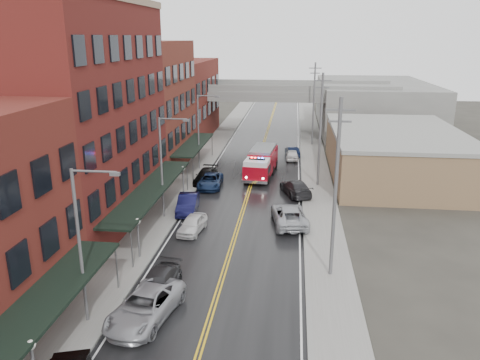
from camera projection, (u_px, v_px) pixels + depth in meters
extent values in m
cube|color=black|center=(247.00, 198.00, 46.60)|extent=(11.00, 160.00, 0.02)
cube|color=slate|center=(175.00, 195.00, 47.38)|extent=(3.00, 160.00, 0.15)
cube|color=slate|center=(321.00, 201.00, 45.78)|extent=(3.00, 160.00, 0.15)
cube|color=gray|center=(191.00, 196.00, 47.20)|extent=(0.30, 160.00, 0.15)
cube|color=gray|center=(304.00, 200.00, 45.96)|extent=(0.30, 160.00, 0.15)
cube|color=#591817|center=(79.00, 118.00, 38.77)|extent=(9.00, 20.00, 18.00)
cube|color=brown|center=(145.00, 106.00, 55.83)|extent=(9.00, 15.00, 15.00)
cube|color=maroon|center=(180.00, 100.00, 72.89)|extent=(9.00, 20.00, 12.00)
cube|color=brown|center=(394.00, 155.00, 53.61)|extent=(14.00, 22.00, 5.00)
cube|color=slate|center=(373.00, 105.00, 81.44)|extent=(18.00, 30.00, 8.00)
cube|color=black|center=(31.00, 315.00, 21.85)|extent=(2.60, 16.00, 0.18)
cylinder|color=slate|center=(117.00, 268.00, 29.38)|extent=(0.10, 0.10, 3.00)
cube|color=black|center=(151.00, 189.00, 39.90)|extent=(2.60, 18.00, 0.18)
cylinder|color=slate|center=(132.00, 249.00, 32.04)|extent=(0.10, 0.10, 3.00)
cylinder|color=slate|center=(187.00, 177.00, 48.38)|extent=(0.10, 0.10, 3.00)
cube|color=black|center=(194.00, 144.00, 56.52)|extent=(2.60, 13.00, 0.18)
cylinder|color=slate|center=(193.00, 170.00, 51.04)|extent=(0.10, 0.10, 3.00)
cylinder|color=slate|center=(212.00, 146.00, 62.62)|extent=(0.10, 0.10, 3.00)
sphere|color=silver|center=(31.00, 345.00, 19.86)|extent=(0.44, 0.44, 0.44)
cylinder|color=#59595B|center=(139.00, 241.00, 33.60)|extent=(0.14, 0.14, 2.80)
sphere|color=silver|center=(137.00, 221.00, 33.16)|extent=(0.44, 0.44, 0.44)
cylinder|color=#59595B|center=(183.00, 183.00, 46.89)|extent=(0.14, 0.14, 2.80)
sphere|color=silver|center=(183.00, 169.00, 46.45)|extent=(0.44, 0.44, 0.44)
cylinder|color=#59595B|center=(80.00, 249.00, 25.13)|extent=(0.18, 0.18, 9.00)
cylinder|color=#59595B|center=(94.00, 171.00, 23.71)|extent=(2.40, 0.12, 0.12)
cube|color=#59595B|center=(115.00, 174.00, 23.62)|extent=(0.50, 0.22, 0.18)
cylinder|color=#59595B|center=(162.00, 169.00, 40.33)|extent=(0.18, 0.18, 9.00)
cylinder|color=#59595B|center=(173.00, 119.00, 38.91)|extent=(2.40, 0.12, 0.12)
cube|color=#59595B|center=(186.00, 120.00, 38.82)|extent=(0.50, 0.22, 0.18)
cylinder|color=#59595B|center=(198.00, 133.00, 55.52)|extent=(0.18, 0.18, 9.00)
cylinder|color=#59595B|center=(208.00, 96.00, 54.10)|extent=(2.40, 0.12, 0.12)
cube|color=#59595B|center=(217.00, 97.00, 54.01)|extent=(0.50, 0.22, 0.18)
cylinder|color=#59595B|center=(335.00, 191.00, 29.80)|extent=(0.24, 0.24, 12.00)
cube|color=#59595B|center=(341.00, 110.00, 28.28)|extent=(1.80, 0.12, 0.12)
cube|color=#59595B|center=(340.00, 121.00, 28.48)|extent=(1.40, 0.12, 0.12)
cylinder|color=#59595B|center=(320.00, 131.00, 48.80)|extent=(0.24, 0.24, 12.00)
cube|color=#59595B|center=(323.00, 81.00, 47.27)|extent=(1.80, 0.12, 0.12)
cube|color=#59595B|center=(322.00, 88.00, 47.48)|extent=(1.40, 0.12, 0.12)
cylinder|color=#59595B|center=(314.00, 105.00, 67.79)|extent=(0.24, 0.24, 12.00)
cube|color=#59595B|center=(315.00, 68.00, 66.27)|extent=(1.80, 0.12, 0.12)
cube|color=#59595B|center=(315.00, 73.00, 66.47)|extent=(1.40, 0.12, 0.12)
cube|color=slate|center=(267.00, 93.00, 75.01)|extent=(40.00, 10.00, 1.50)
cube|color=slate|center=(200.00, 115.00, 77.32)|extent=(1.60, 8.00, 6.00)
cube|color=slate|center=(335.00, 118.00, 74.90)|extent=(1.60, 8.00, 6.00)
cube|color=maroon|center=(263.00, 159.00, 54.92)|extent=(3.23, 6.13, 2.26)
cube|color=maroon|center=(257.00, 172.00, 51.09)|extent=(2.94, 3.03, 1.61)
cube|color=silver|center=(257.00, 162.00, 50.78)|extent=(2.78, 2.81, 0.54)
cube|color=black|center=(257.00, 168.00, 51.20)|extent=(2.86, 1.97, 0.86)
cube|color=slate|center=(263.00, 149.00, 54.54)|extent=(2.92, 5.68, 0.32)
cube|color=black|center=(257.00, 159.00, 50.68)|extent=(1.74, 0.46, 0.15)
sphere|color=#FF0C0C|center=(252.00, 158.00, 50.77)|extent=(0.21, 0.21, 0.21)
sphere|color=#1933FF|center=(262.00, 158.00, 50.53)|extent=(0.21, 0.21, 0.21)
cylinder|color=black|center=(246.00, 178.00, 51.47)|extent=(1.10, 0.48, 1.07)
cylinder|color=black|center=(267.00, 179.00, 51.00)|extent=(1.10, 0.48, 1.07)
cylinder|color=black|center=(252.00, 169.00, 54.98)|extent=(1.10, 0.48, 1.07)
cylinder|color=black|center=(272.00, 170.00, 54.51)|extent=(1.10, 0.48, 1.07)
cylinder|color=black|center=(256.00, 163.00, 57.49)|extent=(1.10, 0.48, 1.07)
cylinder|color=black|center=(275.00, 164.00, 57.02)|extent=(1.10, 0.48, 1.07)
imported|color=#96979D|center=(145.00, 306.00, 26.47)|extent=(3.82, 6.40, 1.66)
imported|color=#29292C|center=(157.00, 284.00, 29.04)|extent=(2.48, 5.11, 1.43)
imported|color=silver|center=(192.00, 224.00, 38.43)|extent=(2.15, 4.24, 1.38)
imported|color=#0E0E33|center=(188.00, 204.00, 42.86)|extent=(2.17, 5.03, 1.61)
imported|color=#112142|center=(210.00, 181.00, 49.89)|extent=(2.59, 5.25, 1.43)
imported|color=black|center=(206.00, 176.00, 51.49)|extent=(2.31, 5.16, 1.47)
imported|color=#A7AAB0|center=(289.00, 215.00, 40.00)|extent=(3.62, 6.29, 1.65)
imported|color=#242325|center=(296.00, 188.00, 47.50)|extent=(3.73, 5.73, 1.54)
imported|color=silver|center=(292.00, 155.00, 61.14)|extent=(1.68, 4.04, 1.37)
imported|color=black|center=(292.00, 152.00, 62.83)|extent=(2.16, 4.30, 1.35)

